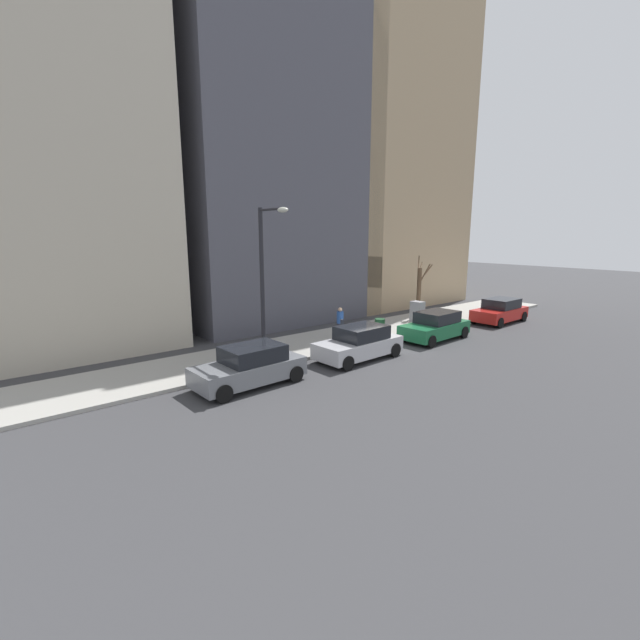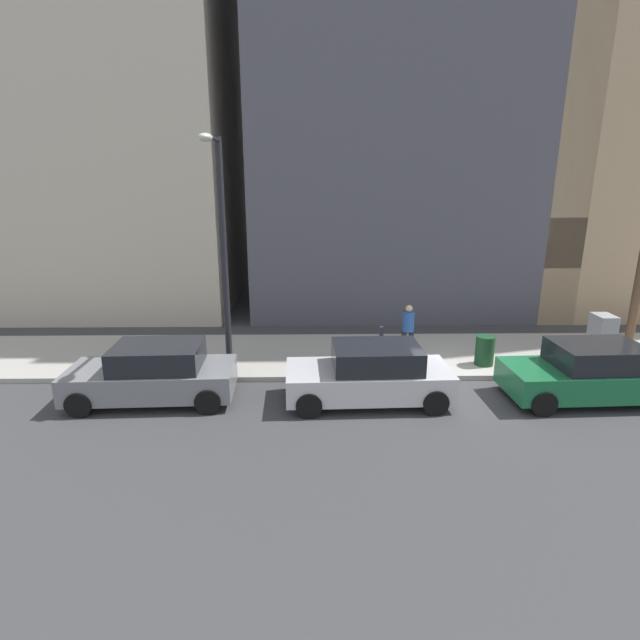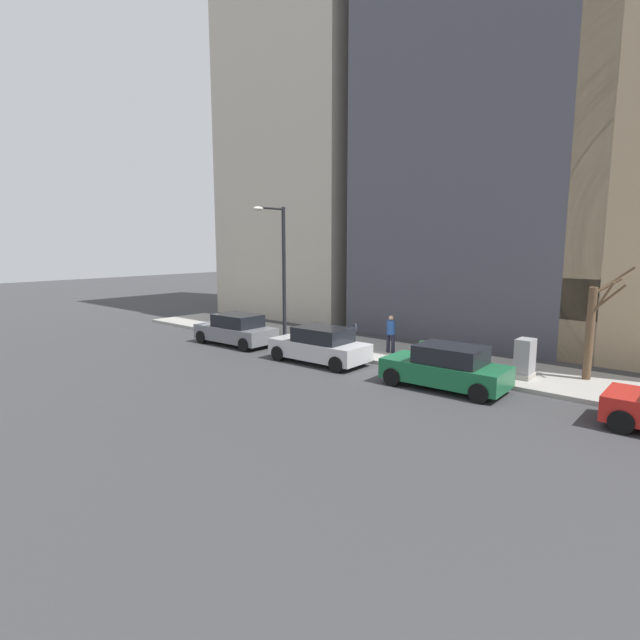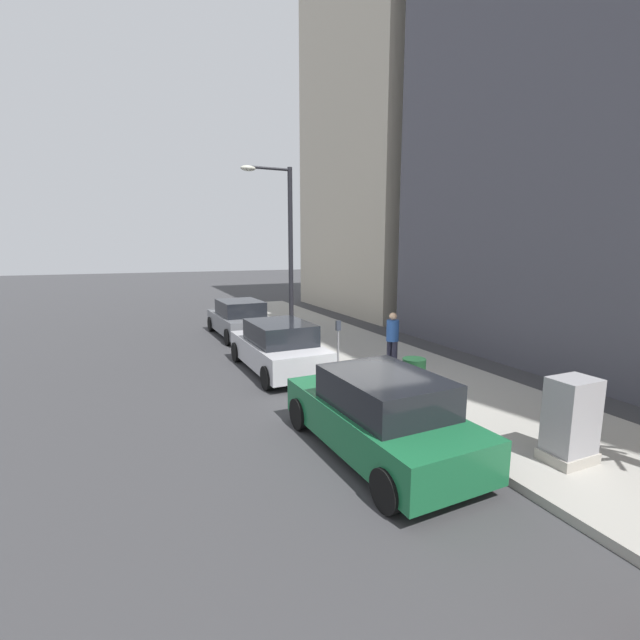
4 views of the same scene
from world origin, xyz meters
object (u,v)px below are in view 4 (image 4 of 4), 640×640
at_px(parked_car_green, 379,415).
at_px(parked_car_silver, 278,347).
at_px(utility_box, 571,421).
at_px(office_tower_right, 417,107).
at_px(parked_car_grey, 240,319).
at_px(parking_meter, 338,338).
at_px(trash_bin, 414,377).
at_px(pedestrian_near_meter, 392,337).
at_px(streetlamp, 284,239).

distance_m(parked_car_green, parked_car_silver, 5.71).
distance_m(utility_box, office_tower_right, 22.96).
distance_m(parked_car_grey, parking_meter, 6.30).
xyz_separation_m(parked_car_green, trash_bin, (2.18, 1.99, -0.14)).
bearing_deg(office_tower_right, utility_box, -118.13).
distance_m(pedestrian_near_meter, office_tower_right, 18.40).
bearing_deg(parked_car_silver, streetlamp, 66.24).
xyz_separation_m(parked_car_green, pedestrian_near_meter, (3.00, 4.18, 0.35)).
relative_size(parked_car_green, office_tower_right, 0.18).
xyz_separation_m(trash_bin, office_tower_right, (9.92, 14.06, 11.21)).
relative_size(parked_car_silver, pedestrian_near_meter, 2.56).
relative_size(parking_meter, utility_box, 0.94).
bearing_deg(utility_box, office_tower_right, 61.87).
bearing_deg(parked_car_silver, trash_bin, -61.36).
bearing_deg(office_tower_right, pedestrian_near_meter, -127.48).
bearing_deg(pedestrian_near_meter, parking_meter, 45.62).
xyz_separation_m(parked_car_grey, pedestrian_near_meter, (2.87, -7.12, 0.35)).
height_order(parked_car_silver, pedestrian_near_meter, pedestrian_near_meter).
relative_size(streetlamp, trash_bin, 7.22).
relative_size(parked_car_green, trash_bin, 4.74).
distance_m(trash_bin, pedestrian_near_meter, 2.39).
relative_size(parked_car_green, parked_car_silver, 1.00).
bearing_deg(parking_meter, parked_car_grey, 104.69).
distance_m(parked_car_green, streetlamp, 10.28).
bearing_deg(parking_meter, utility_box, -83.03).
xyz_separation_m(parking_meter, streetlamp, (-0.17, 4.41, 3.04)).
relative_size(streetlamp, pedestrian_near_meter, 3.92).
distance_m(parked_car_grey, office_tower_right, 16.98).
relative_size(parked_car_green, parking_meter, 3.16).
bearing_deg(parking_meter, streetlamp, 92.17).
bearing_deg(office_tower_right, parking_meter, -133.72).
bearing_deg(parked_car_green, office_tower_right, 50.69).
relative_size(parked_car_grey, parking_meter, 3.16).
distance_m(parked_car_silver, office_tower_right, 19.39).
xyz_separation_m(parked_car_grey, parking_meter, (1.60, -6.09, 0.24)).
xyz_separation_m(parked_car_green, parked_car_grey, (0.14, 11.30, 0.00)).
height_order(parked_car_green, office_tower_right, office_tower_right).
bearing_deg(pedestrian_near_meter, utility_box, 170.51).
distance_m(parked_car_silver, utility_box, 7.89).
relative_size(parked_car_green, utility_box, 2.98).
height_order(parked_car_green, parking_meter, parked_car_green).
bearing_deg(parked_car_green, utility_box, -36.41).
distance_m(parking_meter, streetlamp, 5.36).
bearing_deg(parked_car_green, parked_car_silver, 87.77).
bearing_deg(streetlamp, trash_bin, -85.37).
relative_size(parked_car_silver, streetlamp, 0.65).
xyz_separation_m(parked_car_green, parking_meter, (1.73, 5.21, 0.24)).
bearing_deg(parked_car_silver, utility_box, -72.72).
bearing_deg(parked_car_green, pedestrian_near_meter, 52.04).
distance_m(trash_bin, office_tower_right, 20.53).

